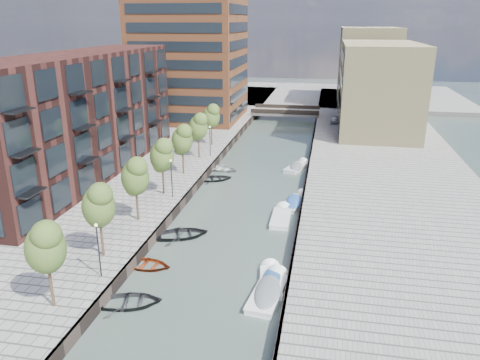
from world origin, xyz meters
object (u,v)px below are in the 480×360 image
(sloop_1, at_px, (182,237))
(car, at_px, (334,119))
(tree_0, at_px, (45,245))
(motorboat_4, at_px, (297,167))
(tree_2, at_px, (135,175))
(motorboat_0, at_px, (271,279))
(motorboat_1, at_px, (269,291))
(tree_6, at_px, (211,116))
(tree_1, at_px, (98,204))
(sloop_2, at_px, (147,267))
(bridge, at_px, (286,112))
(tree_4, at_px, (182,138))
(sloop_4, at_px, (215,180))
(tree_5, at_px, (198,126))
(motorboat_2, at_px, (281,217))
(sloop_0, at_px, (130,305))
(sloop_3, at_px, (221,170))
(motorboat_3, at_px, (296,202))
(tree_3, at_px, (162,154))

(sloop_1, xyz_separation_m, car, (13.45, 47.97, 1.59))
(tree_0, distance_m, motorboat_4, 38.46)
(tree_2, xyz_separation_m, motorboat_4, (13.11, 21.79, -5.11))
(motorboat_0, bearing_deg, motorboat_1, -86.70)
(tree_0, xyz_separation_m, tree_6, (0.00, 42.00, 0.00))
(tree_2, relative_size, car, 1.72)
(tree_1, height_order, sloop_2, tree_1)
(tree_2, height_order, motorboat_1, tree_2)
(tree_2, bearing_deg, car, 69.28)
(bridge, bearing_deg, tree_2, -98.95)
(tree_4, bearing_deg, sloop_4, 16.70)
(tree_6, height_order, car, tree_6)
(tree_1, bearing_deg, motorboat_1, -6.19)
(bridge, distance_m, motorboat_1, 62.64)
(tree_5, distance_m, motorboat_1, 32.70)
(tree_6, relative_size, motorboat_1, 1.03)
(tree_6, height_order, sloop_2, tree_6)
(sloop_4, distance_m, motorboat_2, 13.50)
(tree_1, xyz_separation_m, tree_6, (0.00, 35.00, 0.00))
(tree_4, relative_size, sloop_0, 1.33)
(tree_0, height_order, motorboat_1, tree_0)
(bridge, relative_size, motorboat_2, 2.56)
(motorboat_1, height_order, motorboat_2, motorboat_1)
(sloop_3, xyz_separation_m, car, (14.40, 28.19, 1.59))
(sloop_1, bearing_deg, tree_1, 120.98)
(motorboat_0, bearing_deg, motorboat_3, 87.68)
(bridge, distance_m, tree_1, 61.71)
(tree_1, bearing_deg, tree_2, 90.00)
(tree_1, distance_m, tree_4, 21.00)
(sloop_1, bearing_deg, car, -39.45)
(sloop_4, height_order, motorboat_3, motorboat_3)
(bridge, height_order, tree_3, tree_3)
(tree_0, distance_m, motorboat_2, 23.59)
(sloop_1, bearing_deg, motorboat_0, -148.40)
(tree_0, height_order, motorboat_2, tree_0)
(sloop_3, height_order, motorboat_0, motorboat_0)
(tree_6, bearing_deg, motorboat_4, -25.34)
(tree_4, bearing_deg, motorboat_0, -57.64)
(tree_1, height_order, tree_5, same)
(motorboat_3, bearing_deg, sloop_3, 136.43)
(motorboat_1, distance_m, motorboat_4, 30.23)
(sloop_1, xyz_separation_m, sloop_3, (-0.95, 19.77, 0.00))
(motorboat_0, distance_m, motorboat_2, 12.00)
(sloop_2, xyz_separation_m, motorboat_2, (9.46, 11.64, 0.10))
(motorboat_2, bearing_deg, tree_6, 119.16)
(tree_6, distance_m, sloop_1, 29.58)
(tree_2, distance_m, motorboat_4, 25.94)
(motorboat_3, relative_size, motorboat_4, 1.05)
(tree_1, distance_m, sloop_0, 8.14)
(tree_5, height_order, car, tree_5)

